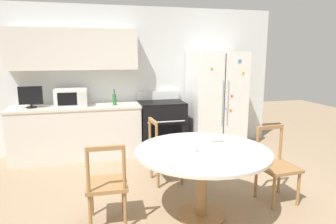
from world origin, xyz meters
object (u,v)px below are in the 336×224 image
refrigerator (216,101)px  countertop_tv (31,96)px  microwave (71,97)px  oven_range (162,126)px  dining_chair_right (276,166)px  counter_bottle (115,99)px  dining_chair_far (164,152)px  dining_chair_left (107,185)px  candle_glass (193,149)px

refrigerator → countertop_tv: (-3.19, 0.09, 0.18)m
microwave → oven_range: bearing=-2.0°
microwave → dining_chair_right: size_ratio=0.57×
microwave → counter_bottle: 0.72m
oven_range → countertop_tv: size_ratio=2.96×
dining_chair_far → microwave: bearing=-141.2°
counter_bottle → dining_chair_left: counter_bottle is taller
countertop_tv → dining_chair_far: size_ratio=0.40×
refrigerator → countertop_tv: 3.19m
dining_chair_left → candle_glass: bearing=-7.3°
counter_bottle → dining_chair_far: (0.57, -1.29, -0.57)m
refrigerator → dining_chair_left: refrigerator is taller
dining_chair_right → candle_glass: dining_chair_right is taller
dining_chair_far → dining_chair_left: (-0.82, -0.89, 0.00)m
microwave → dining_chair_left: 2.39m
refrigerator → countertop_tv: bearing=178.5°
refrigerator → candle_glass: (-1.23, -2.31, -0.10)m
refrigerator → counter_bottle: (-1.85, 0.02, 0.10)m
counter_bottle → candle_glass: 2.42m
dining_chair_far → dining_chair_left: 1.21m
dining_chair_right → dining_chair_left: (-2.00, -0.03, 0.00)m
refrigerator → counter_bottle: bearing=179.3°
dining_chair_far → counter_bottle: bearing=-160.3°
dining_chair_far → dining_chair_left: same height
oven_range → dining_chair_far: bearing=-101.5°
oven_range → dining_chair_far: size_ratio=1.20×
dining_chair_far → candle_glass: 1.11m
refrigerator → dining_chair_left: 3.05m
candle_glass → dining_chair_right: bearing=9.3°
microwave → dining_chair_far: microwave is taller
candle_glass → countertop_tv: bearing=129.3°
microwave → dining_chair_right: (2.46, -2.24, -0.61)m
microwave → dining_chair_right: microwave is taller
countertop_tv → dining_chair_far: 2.42m
oven_range → microwave: (-1.55, 0.05, 0.58)m
countertop_tv → dining_chair_right: size_ratio=0.40×
counter_bottle → dining_chair_left: 2.27m
dining_chair_left → microwave: bearing=103.9°
dining_chair_far → dining_chair_right: bearing=50.0°
candle_glass → microwave: bearing=119.0°
dining_chair_right → candle_glass: bearing=5.3°
oven_range → candle_glass: (-0.21, -2.37, 0.34)m
refrigerator → dining_chair_right: bearing=-92.9°
refrigerator → microwave: (-2.57, 0.11, 0.14)m
microwave → candle_glass: 2.78m
dining_chair_far → oven_range: bearing=164.5°
dining_chair_far → dining_chair_left: bearing=-46.8°
oven_range → dining_chair_left: bearing=-116.2°
oven_range → dining_chair_far: 1.35m
oven_range → dining_chair_right: bearing=-67.3°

